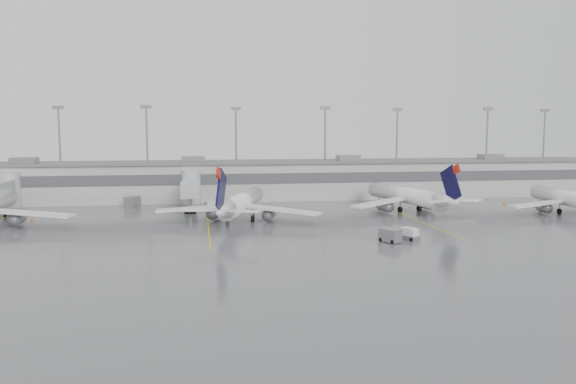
{
  "coord_description": "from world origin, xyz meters",
  "views": [
    {
      "loc": [
        -18.72,
        -66.74,
        15.22
      ],
      "look_at": [
        -4.36,
        24.0,
        5.0
      ],
      "focal_mm": 35.0,
      "sensor_mm": 36.0,
      "label": 1
    }
  ],
  "objects": [
    {
      "name": "gse_loader",
      "position": [
        -31.99,
        46.82,
        1.04
      ],
      "size": [
        3.12,
        3.86,
        2.09
      ],
      "primitive_type": "cube",
      "rotation": [
        0.0,
        0.0,
        -0.35
      ],
      "color": "slate",
      "rests_on": "ground"
    },
    {
      "name": "cone_a",
      "position": [
        -46.56,
        31.56,
        0.34
      ],
      "size": [
        0.42,
        0.42,
        0.67
      ],
      "primitive_type": "cone",
      "color": "#E96504",
      "rests_on": "ground"
    },
    {
      "name": "terminal",
      "position": [
        -0.01,
        57.98,
        4.17
      ],
      "size": [
        152.0,
        17.0,
        9.45
      ],
      "color": "#9C9D98",
      "rests_on": "ground"
    },
    {
      "name": "stand_markings",
      "position": [
        -0.0,
        24.0,
        0.01
      ],
      "size": [
        105.25,
        40.0,
        0.01
      ],
      "color": "#D4C30C",
      "rests_on": "ground"
    },
    {
      "name": "light_masts",
      "position": [
        0.0,
        63.75,
        12.03
      ],
      "size": [
        142.4,
        8.0,
        20.6
      ],
      "color": "gray",
      "rests_on": "ground"
    },
    {
      "name": "cone_d",
      "position": [
        43.39,
        39.66,
        0.37
      ],
      "size": [
        0.47,
        0.47,
        0.74
      ],
      "primitive_type": "cone",
      "color": "#E96504",
      "rests_on": "ground"
    },
    {
      "name": "jet_far_right",
      "position": [
        47.6,
        25.26,
        2.8
      ],
      "size": [
        24.77,
        27.86,
        9.01
      ],
      "rotation": [
        0.0,
        0.0,
        -0.08
      ],
      "color": "white",
      "rests_on": "ground"
    },
    {
      "name": "jet_bridge_right",
      "position": [
        -20.5,
        45.72,
        3.87
      ],
      "size": [
        4.0,
        17.2,
        7.0
      ],
      "color": "#A6A9AB",
      "rests_on": "ground"
    },
    {
      "name": "cone_b",
      "position": [
        -20.96,
        37.29,
        0.31
      ],
      "size": [
        0.4,
        0.4,
        0.63
      ],
      "primitive_type": "cone",
      "color": "#E96504",
      "rests_on": "ground"
    },
    {
      "name": "jet_mid_right",
      "position": [
        19.71,
        32.3,
        3.03
      ],
      "size": [
        26.24,
        29.74,
        9.75
      ],
      "rotation": [
        0.0,
        0.0,
        0.22
      ],
      "color": "white",
      "rests_on": "ground"
    },
    {
      "name": "gse_uld_b",
      "position": [
        -16.51,
        38.53,
        0.91
      ],
      "size": [
        3.0,
        2.51,
        1.81
      ],
      "primitive_type": "cube",
      "rotation": [
        0.0,
        0.0,
        0.37
      ],
      "color": "silver",
      "rests_on": "ground"
    },
    {
      "name": "ground",
      "position": [
        0.0,
        0.0,
        0.0
      ],
      "size": [
        260.0,
        260.0,
        0.0
      ],
      "primitive_type": "plane",
      "color": "#525254",
      "rests_on": "ground"
    },
    {
      "name": "jet_mid_left",
      "position": [
        -12.06,
        25.99,
        3.13
      ],
      "size": [
        26.57,
        30.23,
        10.06
      ],
      "rotation": [
        0.0,
        0.0,
        -0.29
      ],
      "color": "white",
      "rests_on": "ground"
    },
    {
      "name": "cone_c",
      "position": [
        16.91,
        36.76,
        0.34
      ],
      "size": [
        0.43,
        0.43,
        0.68
      ],
      "primitive_type": "cone",
      "color": "#E96504",
      "rests_on": "ground"
    },
    {
      "name": "baggage_tug",
      "position": [
        9.9,
        6.34,
        0.66
      ],
      "size": [
        2.72,
        3.06,
        1.68
      ],
      "rotation": [
        0.0,
        0.0,
        0.55
      ],
      "color": "silver",
      "rests_on": "ground"
    },
    {
      "name": "jet_bridge_left",
      "position": [
        -55.5,
        45.72,
        3.87
      ],
      "size": [
        4.0,
        17.2,
        7.0
      ],
      "color": "#A6A9AB",
      "rests_on": "ground"
    },
    {
      "name": "baggage_cart",
      "position": [
        6.7,
        5.14,
        0.96
      ],
      "size": [
        2.88,
        3.28,
        1.83
      ],
      "rotation": [
        0.0,
        0.0,
        0.55
      ],
      "color": "slate",
      "rests_on": "ground"
    },
    {
      "name": "gse_uld_c",
      "position": [
        28.31,
        36.89,
        0.76
      ],
      "size": [
        2.55,
        2.18,
        1.53
      ],
      "primitive_type": "cube",
      "rotation": [
        0.0,
        0.0,
        -0.41
      ],
      "color": "silver",
      "rests_on": "ground"
    }
  ]
}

